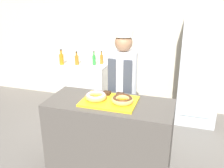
# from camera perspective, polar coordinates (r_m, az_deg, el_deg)

# --- Properties ---
(wall_back) EXTENTS (8.00, 0.06, 2.70)m
(wall_back) POSITION_cam_1_polar(r_m,az_deg,el_deg) (4.65, 7.54, 10.91)
(wall_back) COLOR #BCB29E
(wall_back) RESTS_ON ground_plane
(display_counter) EXTENTS (1.41, 0.62, 0.95)m
(display_counter) POSITION_cam_1_polar(r_m,az_deg,el_deg) (2.99, -0.58, -12.53)
(display_counter) COLOR #4C4742
(display_counter) RESTS_ON ground_plane
(serving_tray) EXTENTS (0.60, 0.43, 0.02)m
(serving_tray) POSITION_cam_1_polar(r_m,az_deg,el_deg) (2.76, -0.61, -3.97)
(serving_tray) COLOR yellow
(serving_tray) RESTS_ON display_counter
(donut_light_glaze) EXTENTS (0.24, 0.24, 0.06)m
(donut_light_glaze) POSITION_cam_1_polar(r_m,az_deg,el_deg) (2.77, -3.69, -2.78)
(donut_light_glaze) COLOR tan
(donut_light_glaze) RESTS_ON serving_tray
(donut_chocolate_glaze) EXTENTS (0.24, 0.24, 0.06)m
(donut_chocolate_glaze) POSITION_cam_1_polar(r_m,az_deg,el_deg) (2.69, 2.41, -3.54)
(donut_chocolate_glaze) COLOR tan
(donut_chocolate_glaze) RESTS_ON serving_tray
(brownie_back_left) EXTENTS (0.08, 0.08, 0.03)m
(brownie_back_left) POSITION_cam_1_polar(r_m,az_deg,el_deg) (2.90, -1.20, -2.09)
(brownie_back_left) COLOR #382111
(brownie_back_left) RESTS_ON serving_tray
(brownie_back_right) EXTENTS (0.08, 0.08, 0.03)m
(brownie_back_right) POSITION_cam_1_polar(r_m,az_deg,el_deg) (2.86, 1.83, -2.45)
(brownie_back_right) COLOR #382111
(brownie_back_right) RESTS_ON serving_tray
(baker_person) EXTENTS (0.35, 0.35, 1.66)m
(baker_person) POSITION_cam_1_polar(r_m,az_deg,el_deg) (3.25, 2.46, -1.63)
(baker_person) COLOR #4C4C51
(baker_person) RESTS_ON ground_plane
(beverage_fridge) EXTENTS (0.63, 0.65, 1.76)m
(beverage_fridge) POSITION_cam_1_polar(r_m,az_deg,el_deg) (4.31, 19.44, 2.78)
(beverage_fridge) COLOR #ADB2B7
(beverage_fridge) RESTS_ON ground_plane
(chest_freezer) EXTENTS (0.88, 0.65, 0.86)m
(chest_freezer) POSITION_cam_1_polar(r_m,az_deg,el_deg) (4.81, -5.96, -0.04)
(chest_freezer) COLOR silver
(chest_freezer) RESTS_ON ground_plane
(bottle_amber) EXTENTS (0.07, 0.07, 0.24)m
(bottle_amber) POSITION_cam_1_polar(r_m,az_deg,el_deg) (4.55, -8.05, 5.53)
(bottle_amber) COLOR #99661E
(bottle_amber) RESTS_ON chest_freezer
(bottle_green) EXTENTS (0.06, 0.06, 0.25)m
(bottle_green) POSITION_cam_1_polar(r_m,az_deg,el_deg) (4.51, -4.13, 5.58)
(bottle_green) COLOR #2D8C38
(bottle_green) RESTS_ON chest_freezer
(bottle_amber_b) EXTENTS (0.06, 0.06, 0.24)m
(bottle_amber_b) POSITION_cam_1_polar(r_m,az_deg,el_deg) (4.57, -2.42, 5.75)
(bottle_amber_b) COLOR #99661E
(bottle_amber_b) RESTS_ON chest_freezer
(bottle_orange) EXTENTS (0.08, 0.08, 0.28)m
(bottle_orange) POSITION_cam_1_polar(r_m,az_deg,el_deg) (4.60, -11.47, 5.67)
(bottle_orange) COLOR orange
(bottle_orange) RESTS_ON chest_freezer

